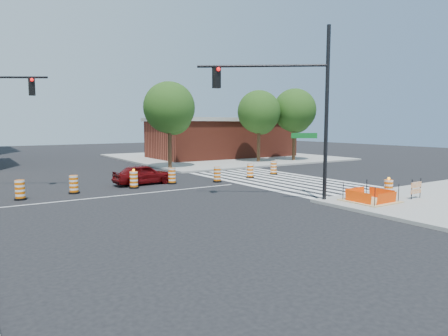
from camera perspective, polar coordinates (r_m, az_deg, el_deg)
The scene contains 20 objects.
ground at distance 22.59m, azimuth -13.82°, elevation -3.77°, with size 120.00×120.00×0.00m, color black.
sidewalk_ne at distance 46.68m, azimuth -0.28°, elevation 1.59°, with size 22.00×22.00×0.15m, color gray.
crosswalk_east at distance 28.13m, azimuth 7.70°, elevation -1.68°, with size 6.75×13.50×0.01m.
lane_centerline at distance 22.59m, azimuth -13.82°, elevation -3.76°, with size 14.00×0.12×0.01m, color silver.
excavation_pit at distance 20.62m, azimuth 20.15°, elevation -4.30°, with size 2.20×2.20×0.90m.
brick_storefront at distance 46.55m, azimuth -0.28°, elevation 4.34°, with size 16.50×8.50×4.60m.
red_coupe at distance 26.24m, azimuth -11.48°, elevation -0.89°, with size 1.55×3.84×1.31m, color #590709.
signal_pole_se at distance 19.99m, azimuth 9.46°, elevation 9.90°, with size 5.19×3.94×8.43m.
pit_drum at distance 21.96m, azimuth 22.43°, elevation -2.80°, with size 0.53×0.53×1.05m.
barricade at distance 22.19m, azimuth 25.76°, elevation -2.55°, with size 0.86×0.05×1.01m.
tree_north_c at distance 34.79m, azimuth -7.79°, elevation 8.13°, with size 4.42×4.42×7.51m.
tree_north_d at distance 40.13m, azimuth 5.03°, elevation 7.65°, with size 4.26×4.26×7.24m.
tree_north_e at distance 42.25m, azimuth 10.05°, elevation 7.79°, with size 4.44×4.44×7.55m.
median_drum_2 at distance 22.99m, azimuth -27.12°, elevation -2.89°, with size 0.60×0.60×1.02m.
median_drum_3 at distance 23.87m, azimuth -20.66°, elevation -2.29°, with size 0.60×0.60×1.02m.
median_drum_4 at distance 24.82m, azimuth -12.76°, elevation -1.71°, with size 0.60×0.60×1.18m.
median_drum_5 at distance 26.22m, azimuth -7.44°, elevation -1.21°, with size 0.60×0.60×1.02m.
median_drum_6 at distance 26.79m, azimuth -0.97°, elevation -1.00°, with size 0.60×0.60×1.02m.
median_drum_7 at distance 28.84m, azimuth 3.76°, elevation -0.50°, with size 0.60×0.60×1.02m.
median_drum_8 at distance 31.02m, azimuth 7.10°, elevation -0.06°, with size 0.60×0.60×1.02m.
Camera 1 is at (-7.36, -21.00, 3.85)m, focal length 32.00 mm.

